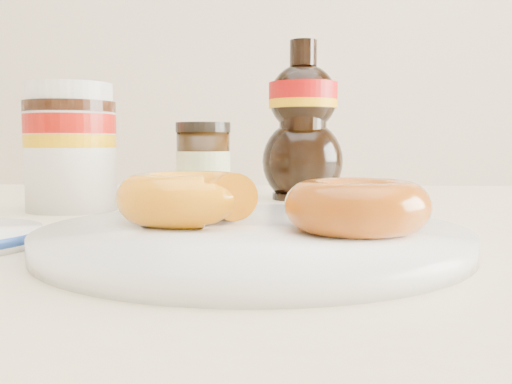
{
  "coord_description": "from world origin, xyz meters",
  "views": [
    {
      "loc": [
        0.05,
        -0.43,
        0.82
      ],
      "look_at": [
        0.03,
        0.02,
        0.79
      ],
      "focal_mm": 40.0,
      "sensor_mm": 36.0,
      "label": 1
    }
  ],
  "objects_px": {
    "syrup_bottle": "(303,121)",
    "dark_jar": "(203,167)",
    "donut_bitten": "(188,198)",
    "donut_whole": "(357,206)",
    "plate": "(253,237)",
    "nutella_jar": "(71,142)",
    "dining_table": "(223,308)"
  },
  "relations": [
    {
      "from": "syrup_bottle",
      "to": "dark_jar",
      "type": "relative_size",
      "value": 2.13
    },
    {
      "from": "donut_bitten",
      "to": "donut_whole",
      "type": "height_order",
      "value": "donut_bitten"
    },
    {
      "from": "plate",
      "to": "dark_jar",
      "type": "relative_size",
      "value": 3.12
    },
    {
      "from": "nutella_jar",
      "to": "dining_table",
      "type": "bearing_deg",
      "value": -25.12
    },
    {
      "from": "donut_whole",
      "to": "syrup_bottle",
      "type": "height_order",
      "value": "syrup_bottle"
    },
    {
      "from": "dining_table",
      "to": "donut_bitten",
      "type": "height_order",
      "value": "donut_bitten"
    },
    {
      "from": "dining_table",
      "to": "plate",
      "type": "relative_size",
      "value": 4.72
    },
    {
      "from": "donut_bitten",
      "to": "dark_jar",
      "type": "xyz_separation_m",
      "value": [
        -0.02,
        0.2,
        0.01
      ]
    },
    {
      "from": "plate",
      "to": "dark_jar",
      "type": "xyz_separation_m",
      "value": [
        -0.07,
        0.23,
        0.04
      ]
    },
    {
      "from": "dark_jar",
      "to": "dining_table",
      "type": "bearing_deg",
      "value": -71.92
    },
    {
      "from": "dark_jar",
      "to": "nutella_jar",
      "type": "bearing_deg",
      "value": -175.17
    },
    {
      "from": "dining_table",
      "to": "syrup_bottle",
      "type": "relative_size",
      "value": 6.9
    },
    {
      "from": "donut_bitten",
      "to": "syrup_bottle",
      "type": "distance_m",
      "value": 0.34
    },
    {
      "from": "dining_table",
      "to": "nutella_jar",
      "type": "xyz_separation_m",
      "value": [
        -0.17,
        0.08,
        0.16
      ]
    },
    {
      "from": "plate",
      "to": "syrup_bottle",
      "type": "bearing_deg",
      "value": 82.15
    },
    {
      "from": "syrup_bottle",
      "to": "donut_whole",
      "type": "bearing_deg",
      "value": -86.51
    },
    {
      "from": "plate",
      "to": "donut_whole",
      "type": "height_order",
      "value": "donut_whole"
    },
    {
      "from": "nutella_jar",
      "to": "syrup_bottle",
      "type": "relative_size",
      "value": 0.67
    },
    {
      "from": "dining_table",
      "to": "donut_whole",
      "type": "xyz_separation_m",
      "value": [
        0.1,
        -0.15,
        0.12
      ]
    },
    {
      "from": "donut_whole",
      "to": "dark_jar",
      "type": "bearing_deg",
      "value": 119.13
    },
    {
      "from": "syrup_bottle",
      "to": "dark_jar",
      "type": "xyz_separation_m",
      "value": [
        -0.11,
        -0.12,
        -0.05
      ]
    },
    {
      "from": "dining_table",
      "to": "dark_jar",
      "type": "height_order",
      "value": "dark_jar"
    },
    {
      "from": "syrup_bottle",
      "to": "nutella_jar",
      "type": "bearing_deg",
      "value": -152.64
    },
    {
      "from": "donut_bitten",
      "to": "syrup_bottle",
      "type": "bearing_deg",
      "value": 59.26
    },
    {
      "from": "plate",
      "to": "donut_whole",
      "type": "distance_m",
      "value": 0.08
    },
    {
      "from": "plate",
      "to": "donut_bitten",
      "type": "relative_size",
      "value": 2.84
    },
    {
      "from": "donut_bitten",
      "to": "donut_whole",
      "type": "xyz_separation_m",
      "value": [
        0.12,
        -0.04,
        -0.0
      ]
    },
    {
      "from": "donut_bitten",
      "to": "nutella_jar",
      "type": "relative_size",
      "value": 0.77
    },
    {
      "from": "dining_table",
      "to": "nutella_jar",
      "type": "height_order",
      "value": "nutella_jar"
    },
    {
      "from": "donut_bitten",
      "to": "donut_whole",
      "type": "relative_size",
      "value": 1.09
    },
    {
      "from": "dining_table",
      "to": "donut_bitten",
      "type": "bearing_deg",
      "value": -97.31
    },
    {
      "from": "nutella_jar",
      "to": "dark_jar",
      "type": "relative_size",
      "value": 1.43
    }
  ]
}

